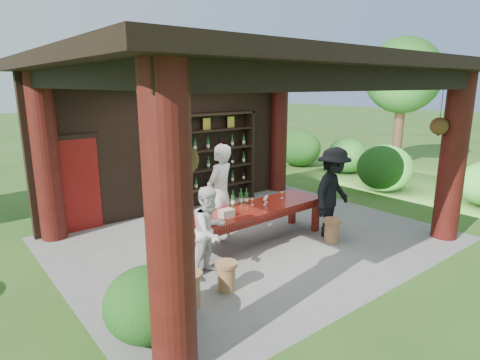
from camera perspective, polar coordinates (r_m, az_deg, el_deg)
ground at (r=8.29m, az=1.74°, el=-8.26°), size 90.00×90.00×0.00m
pavilion at (r=8.08m, az=-0.20°, el=6.80°), size 7.50×6.00×3.60m
wine_shelf at (r=10.20m, az=-4.52°, el=2.82°), size 2.71×0.41×2.38m
tasting_table at (r=7.75m, az=1.54°, el=-4.85°), size 3.40×0.99×0.75m
stool_near_left at (r=6.25m, az=-1.94°, el=-13.41°), size 0.35×0.35×0.45m
stool_near_right at (r=8.19m, az=12.92°, el=-6.97°), size 0.37×0.37×0.48m
stool_far_left at (r=5.88m, az=-7.21°, el=-15.05°), size 0.39×0.39×0.51m
host at (r=7.93m, az=-2.85°, el=-1.88°), size 0.83×0.69×1.95m
guest_woman at (r=6.56m, az=-4.31°, el=-7.28°), size 0.86×0.76×1.49m
guest_man at (r=8.32m, az=13.08°, el=-1.78°), size 1.33×0.96×1.86m
table_bottles at (r=7.92m, az=0.02°, el=-2.38°), size 0.39×0.13×0.31m
table_glasses at (r=8.07m, az=3.80°, el=-2.71°), size 0.87×0.21×0.15m
napkin_basket at (r=7.20m, az=-1.94°, el=-4.73°), size 0.27×0.19×0.14m
shrubs at (r=10.31m, az=8.67°, el=-0.98°), size 14.57×8.59×1.36m
trees at (r=11.66m, az=13.07°, el=14.57°), size 21.79×10.73×4.80m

